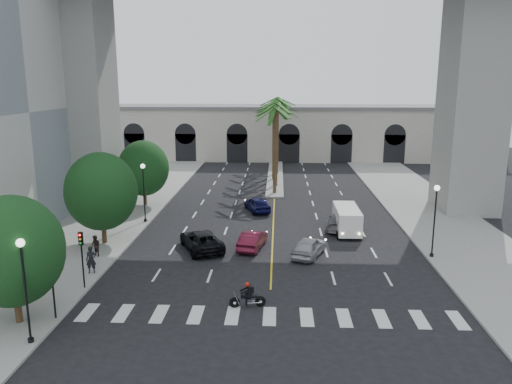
% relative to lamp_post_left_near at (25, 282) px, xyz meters
% --- Properties ---
extents(ground, '(140.00, 140.00, 0.00)m').
position_rel_lamp_post_left_near_xyz_m(ground, '(11.40, 5.00, -3.22)').
color(ground, black).
rests_on(ground, ground).
extents(sidewalk_left, '(8.00, 100.00, 0.15)m').
position_rel_lamp_post_left_near_xyz_m(sidewalk_left, '(-3.60, 20.00, -3.15)').
color(sidewalk_left, gray).
rests_on(sidewalk_left, ground).
extents(sidewalk_right, '(8.00, 100.00, 0.15)m').
position_rel_lamp_post_left_near_xyz_m(sidewalk_right, '(26.40, 20.00, -3.15)').
color(sidewalk_right, gray).
rests_on(sidewalk_right, ground).
extents(median, '(2.00, 24.00, 0.20)m').
position_rel_lamp_post_left_near_xyz_m(median, '(11.40, 43.00, -3.12)').
color(median, gray).
rests_on(median, ground).
extents(pier_building, '(71.00, 10.50, 8.50)m').
position_rel_lamp_post_left_near_xyz_m(pier_building, '(11.40, 60.00, 1.04)').
color(pier_building, beige).
rests_on(pier_building, ground).
extents(bridge, '(75.00, 13.00, 26.00)m').
position_rel_lamp_post_left_near_xyz_m(bridge, '(14.82, 27.00, 15.29)').
color(bridge, gray).
rests_on(bridge, ground).
extents(palm_a, '(3.20, 3.20, 10.30)m').
position_rel_lamp_post_left_near_xyz_m(palm_a, '(11.40, 33.00, 5.88)').
color(palm_a, '#47331E').
rests_on(palm_a, ground).
extents(palm_b, '(3.20, 3.20, 10.60)m').
position_rel_lamp_post_left_near_xyz_m(palm_b, '(11.50, 37.00, 6.15)').
color(palm_b, '#47331E').
rests_on(palm_b, ground).
extents(palm_c, '(3.20, 3.20, 10.10)m').
position_rel_lamp_post_left_near_xyz_m(palm_c, '(11.20, 41.00, 5.69)').
color(palm_c, '#47331E').
rests_on(palm_c, ground).
extents(palm_d, '(3.20, 3.20, 10.90)m').
position_rel_lamp_post_left_near_xyz_m(palm_d, '(11.55, 45.00, 6.43)').
color(palm_d, '#47331E').
rests_on(palm_d, ground).
extents(palm_e, '(3.20, 3.20, 10.40)m').
position_rel_lamp_post_left_near_xyz_m(palm_e, '(11.30, 49.00, 5.97)').
color(palm_e, '#47331E').
rests_on(palm_e, ground).
extents(palm_f, '(3.20, 3.20, 10.70)m').
position_rel_lamp_post_left_near_xyz_m(palm_f, '(11.60, 53.00, 6.24)').
color(palm_f, '#47331E').
rests_on(palm_f, ground).
extents(street_tree_near, '(5.20, 5.20, 6.89)m').
position_rel_lamp_post_left_near_xyz_m(street_tree_near, '(-1.60, 2.00, 0.80)').
color(street_tree_near, '#382616').
rests_on(street_tree_near, ground).
extents(street_tree_mid, '(5.44, 5.44, 7.21)m').
position_rel_lamp_post_left_near_xyz_m(street_tree_mid, '(-1.60, 15.00, 0.99)').
color(street_tree_mid, '#382616').
rests_on(street_tree_mid, ground).
extents(street_tree_far, '(5.04, 5.04, 6.68)m').
position_rel_lamp_post_left_near_xyz_m(street_tree_far, '(-1.60, 27.00, 0.68)').
color(street_tree_far, '#382616').
rests_on(street_tree_far, ground).
extents(lamp_post_left_near, '(0.40, 0.40, 5.35)m').
position_rel_lamp_post_left_near_xyz_m(lamp_post_left_near, '(0.00, 0.00, 0.00)').
color(lamp_post_left_near, black).
rests_on(lamp_post_left_near, ground).
extents(lamp_post_left_far, '(0.40, 0.40, 5.35)m').
position_rel_lamp_post_left_near_xyz_m(lamp_post_left_far, '(0.00, 21.00, 0.00)').
color(lamp_post_left_far, black).
rests_on(lamp_post_left_far, ground).
extents(lamp_post_right, '(0.40, 0.40, 5.35)m').
position_rel_lamp_post_left_near_xyz_m(lamp_post_right, '(22.80, 13.00, 0.00)').
color(lamp_post_right, black).
rests_on(lamp_post_right, ground).
extents(traffic_signal_near, '(0.25, 0.18, 3.65)m').
position_rel_lamp_post_left_near_xyz_m(traffic_signal_near, '(0.10, 2.50, -0.71)').
color(traffic_signal_near, black).
rests_on(traffic_signal_near, ground).
extents(traffic_signal_far, '(0.25, 0.18, 3.65)m').
position_rel_lamp_post_left_near_xyz_m(traffic_signal_far, '(0.10, 6.50, -0.71)').
color(traffic_signal_far, black).
rests_on(traffic_signal_far, ground).
extents(motorcycle_rider, '(2.05, 0.58, 1.48)m').
position_rel_lamp_post_left_near_xyz_m(motorcycle_rider, '(10.21, 4.58, -2.55)').
color(motorcycle_rider, black).
rests_on(motorcycle_rider, ground).
extents(car_a, '(3.05, 4.46, 1.41)m').
position_rel_lamp_post_left_near_xyz_m(car_a, '(14.06, 13.11, -2.52)').
color(car_a, '#A7A6AB').
rests_on(car_a, ground).
extents(car_b, '(2.22, 4.34, 1.36)m').
position_rel_lamp_post_left_near_xyz_m(car_b, '(9.90, 14.59, -2.54)').
color(car_b, '#551123').
rests_on(car_b, ground).
extents(car_c, '(4.32, 5.77, 1.46)m').
position_rel_lamp_post_left_near_xyz_m(car_c, '(6.09, 14.15, -2.49)').
color(car_c, black).
rests_on(car_c, ground).
extents(car_d, '(2.88, 4.99, 1.36)m').
position_rel_lamp_post_left_near_xyz_m(car_d, '(17.05, 19.95, -2.54)').
color(car_d, slate).
rests_on(car_d, ground).
extents(car_e, '(3.05, 4.62, 1.46)m').
position_rel_lamp_post_left_near_xyz_m(car_e, '(9.79, 25.56, -2.49)').
color(car_e, '#0E0F43').
rests_on(car_e, ground).
extents(cargo_van, '(2.04, 5.02, 2.14)m').
position_rel_lamp_post_left_near_xyz_m(cargo_van, '(17.53, 18.91, -2.03)').
color(cargo_van, white).
rests_on(cargo_van, ground).
extents(pedestrian_a, '(0.72, 0.54, 1.78)m').
position_rel_lamp_post_left_near_xyz_m(pedestrian_a, '(-0.31, 8.84, -2.18)').
color(pedestrian_a, black).
rests_on(pedestrian_a, sidewalk_left).
extents(pedestrian_b, '(0.94, 0.89, 1.53)m').
position_rel_lamp_post_left_near_xyz_m(pedestrian_b, '(-1.16, 11.95, -2.30)').
color(pedestrian_b, black).
rests_on(pedestrian_b, sidewalk_left).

